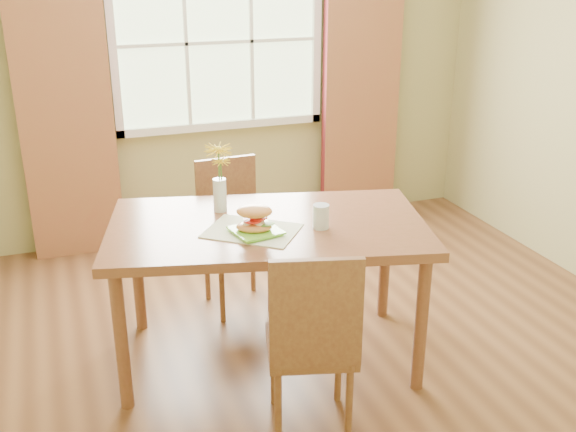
{
  "coord_description": "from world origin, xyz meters",
  "views": [
    {
      "loc": [
        -1.26,
        -3.15,
        2.13
      ],
      "look_at": [
        -0.16,
        -0.09,
        0.85
      ],
      "focal_mm": 42.0,
      "sensor_mm": 36.0,
      "label": 1
    }
  ],
  "objects_px": {
    "croissant_sandwich": "(254,219)",
    "flower_vase": "(219,172)",
    "water_glass": "(321,217)",
    "dining_table": "(268,238)",
    "chair_near": "(313,337)",
    "chair_far": "(233,227)"
  },
  "relations": [
    {
      "from": "chair_near",
      "to": "water_glass",
      "type": "relative_size",
      "value": 7.61
    },
    {
      "from": "flower_vase",
      "to": "chair_near",
      "type": "bearing_deg",
      "value": -80.43
    },
    {
      "from": "chair_far",
      "to": "flower_vase",
      "type": "xyz_separation_m",
      "value": [
        -0.18,
        -0.44,
        0.52
      ]
    },
    {
      "from": "chair_near",
      "to": "flower_vase",
      "type": "xyz_separation_m",
      "value": [
        -0.16,
        0.96,
        0.5
      ]
    },
    {
      "from": "dining_table",
      "to": "flower_vase",
      "type": "bearing_deg",
      "value": 138.95
    },
    {
      "from": "croissant_sandwich",
      "to": "water_glass",
      "type": "distance_m",
      "value": 0.35
    },
    {
      "from": "chair_far",
      "to": "water_glass",
      "type": "distance_m",
      "value": 0.95
    },
    {
      "from": "dining_table",
      "to": "chair_far",
      "type": "xyz_separation_m",
      "value": [
        -0.0,
        0.7,
        -0.21
      ]
    },
    {
      "from": "chair_far",
      "to": "croissant_sandwich",
      "type": "relative_size",
      "value": 4.3
    },
    {
      "from": "croissant_sandwich",
      "to": "flower_vase",
      "type": "distance_m",
      "value": 0.41
    },
    {
      "from": "chair_far",
      "to": "flower_vase",
      "type": "distance_m",
      "value": 0.7
    },
    {
      "from": "croissant_sandwich",
      "to": "water_glass",
      "type": "relative_size",
      "value": 1.73
    },
    {
      "from": "flower_vase",
      "to": "dining_table",
      "type": "bearing_deg",
      "value": -54.83
    },
    {
      "from": "dining_table",
      "to": "flower_vase",
      "type": "relative_size",
      "value": 4.86
    },
    {
      "from": "water_glass",
      "to": "dining_table",
      "type": "bearing_deg",
      "value": 147.22
    },
    {
      "from": "chair_near",
      "to": "water_glass",
      "type": "xyz_separation_m",
      "value": [
        0.26,
        0.55,
        0.34
      ]
    },
    {
      "from": "chair_far",
      "to": "croissant_sandwich",
      "type": "distance_m",
      "value": 0.91
    },
    {
      "from": "chair_far",
      "to": "croissant_sandwich",
      "type": "xyz_separation_m",
      "value": [
        -0.1,
        -0.82,
        0.38
      ]
    },
    {
      "from": "water_glass",
      "to": "flower_vase",
      "type": "bearing_deg",
      "value": 135.51
    },
    {
      "from": "dining_table",
      "to": "chair_far",
      "type": "height_order",
      "value": "chair_far"
    },
    {
      "from": "water_glass",
      "to": "croissant_sandwich",
      "type": "bearing_deg",
      "value": 174.46
    },
    {
      "from": "chair_near",
      "to": "croissant_sandwich",
      "type": "relative_size",
      "value": 4.4
    }
  ]
}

